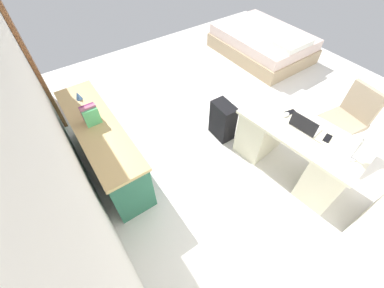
{
  "coord_description": "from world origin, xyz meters",
  "views": [
    {
      "loc": [
        -2.1,
        2.35,
        2.75
      ],
      "look_at": [
        -0.58,
        1.3,
        0.6
      ],
      "focal_mm": 23.01,
      "sensor_mm": 36.0,
      "label": 1
    }
  ],
  "objects_px": {
    "office_chair": "(344,123)",
    "desk_lamp": "(359,139)",
    "credenza": "(105,146)",
    "cell_phone_by_mouse": "(290,112)",
    "computer_mouse": "(286,115)",
    "suitcase_black": "(223,121)",
    "laptop": "(305,126)",
    "cell_phone_near_laptop": "(328,138)",
    "figurine_small": "(78,96)",
    "desk": "(293,149)",
    "bed": "(263,43)"
  },
  "relations": [
    {
      "from": "computer_mouse",
      "to": "cell_phone_by_mouse",
      "type": "distance_m",
      "value": 0.09
    },
    {
      "from": "suitcase_black",
      "to": "cell_phone_near_laptop",
      "type": "distance_m",
      "value": 1.37
    },
    {
      "from": "office_chair",
      "to": "desk",
      "type": "bearing_deg",
      "value": 83.75
    },
    {
      "from": "cell_phone_near_laptop",
      "to": "cell_phone_by_mouse",
      "type": "bearing_deg",
      "value": -15.04
    },
    {
      "from": "bed",
      "to": "cell_phone_near_laptop",
      "type": "relative_size",
      "value": 14.12
    },
    {
      "from": "office_chair",
      "to": "laptop",
      "type": "bearing_deg",
      "value": 83.28
    },
    {
      "from": "suitcase_black",
      "to": "cell_phone_by_mouse",
      "type": "bearing_deg",
      "value": -146.37
    },
    {
      "from": "cell_phone_by_mouse",
      "to": "desk_lamp",
      "type": "distance_m",
      "value": 0.82
    },
    {
      "from": "bed",
      "to": "desk_lamp",
      "type": "height_order",
      "value": "desk_lamp"
    },
    {
      "from": "computer_mouse",
      "to": "cell_phone_near_laptop",
      "type": "xyz_separation_m",
      "value": [
        -0.51,
        -0.09,
        -0.01
      ]
    },
    {
      "from": "office_chair",
      "to": "credenza",
      "type": "distance_m",
      "value": 3.18
    },
    {
      "from": "figurine_small",
      "to": "laptop",
      "type": "bearing_deg",
      "value": -135.22
    },
    {
      "from": "office_chair",
      "to": "laptop",
      "type": "height_order",
      "value": "laptop"
    },
    {
      "from": "cell_phone_near_laptop",
      "to": "laptop",
      "type": "bearing_deg",
      "value": 6.0
    },
    {
      "from": "credenza",
      "to": "cell_phone_near_laptop",
      "type": "distance_m",
      "value": 2.63
    },
    {
      "from": "bed",
      "to": "suitcase_black",
      "type": "xyz_separation_m",
      "value": [
        -1.36,
        2.19,
        0.04
      ]
    },
    {
      "from": "desk",
      "to": "cell_phone_near_laptop",
      "type": "xyz_separation_m",
      "value": [
        -0.25,
        -0.11,
        0.36
      ]
    },
    {
      "from": "cell_phone_near_laptop",
      "to": "office_chair",
      "type": "bearing_deg",
      "value": -94.69
    },
    {
      "from": "laptop",
      "to": "figurine_small",
      "type": "relative_size",
      "value": 3.04
    },
    {
      "from": "desk",
      "to": "bed",
      "type": "distance_m",
      "value": 2.98
    },
    {
      "from": "laptop",
      "to": "cell_phone_by_mouse",
      "type": "relative_size",
      "value": 2.46
    },
    {
      "from": "office_chair",
      "to": "laptop",
      "type": "relative_size",
      "value": 2.81
    },
    {
      "from": "cell_phone_near_laptop",
      "to": "desk_lamp",
      "type": "relative_size",
      "value": 0.39
    },
    {
      "from": "suitcase_black",
      "to": "computer_mouse",
      "type": "relative_size",
      "value": 5.76
    },
    {
      "from": "laptop",
      "to": "computer_mouse",
      "type": "height_order",
      "value": "laptop"
    },
    {
      "from": "computer_mouse",
      "to": "credenza",
      "type": "bearing_deg",
      "value": 53.05
    },
    {
      "from": "desk_lamp",
      "to": "figurine_small",
      "type": "distance_m",
      "value": 3.17
    },
    {
      "from": "bed",
      "to": "figurine_small",
      "type": "height_order",
      "value": "figurine_small"
    },
    {
      "from": "credenza",
      "to": "bed",
      "type": "relative_size",
      "value": 0.94
    },
    {
      "from": "office_chair",
      "to": "desk_lamp",
      "type": "xyz_separation_m",
      "value": [
        -0.41,
        0.82,
        0.57
      ]
    },
    {
      "from": "office_chair",
      "to": "figurine_small",
      "type": "relative_size",
      "value": 8.55
    },
    {
      "from": "cell_phone_near_laptop",
      "to": "suitcase_black",
      "type": "bearing_deg",
      "value": 4.49
    },
    {
      "from": "credenza",
      "to": "desk",
      "type": "bearing_deg",
      "value": -125.77
    },
    {
      "from": "desk",
      "to": "office_chair",
      "type": "relative_size",
      "value": 1.61
    },
    {
      "from": "computer_mouse",
      "to": "cell_phone_by_mouse",
      "type": "height_order",
      "value": "computer_mouse"
    },
    {
      "from": "credenza",
      "to": "cell_phone_by_mouse",
      "type": "bearing_deg",
      "value": -118.75
    },
    {
      "from": "suitcase_black",
      "to": "laptop",
      "type": "bearing_deg",
      "value": -158.98
    },
    {
      "from": "desk",
      "to": "laptop",
      "type": "distance_m",
      "value": 0.4
    },
    {
      "from": "credenza",
      "to": "suitcase_black",
      "type": "bearing_deg",
      "value": -104.65
    },
    {
      "from": "cell_phone_by_mouse",
      "to": "figurine_small",
      "type": "relative_size",
      "value": 1.24
    },
    {
      "from": "computer_mouse",
      "to": "desk_lamp",
      "type": "height_order",
      "value": "desk_lamp"
    },
    {
      "from": "desk",
      "to": "suitcase_black",
      "type": "height_order",
      "value": "desk"
    },
    {
      "from": "bed",
      "to": "desk_lamp",
      "type": "xyz_separation_m",
      "value": [
        -2.83,
        1.79,
        0.75
      ]
    },
    {
      "from": "office_chair",
      "to": "desk_lamp",
      "type": "height_order",
      "value": "desk_lamp"
    },
    {
      "from": "suitcase_black",
      "to": "computer_mouse",
      "type": "bearing_deg",
      "value": -151.92
    },
    {
      "from": "suitcase_black",
      "to": "cell_phone_by_mouse",
      "type": "relative_size",
      "value": 4.23
    },
    {
      "from": "bed",
      "to": "cell_phone_by_mouse",
      "type": "xyz_separation_m",
      "value": [
        -2.05,
        1.75,
        0.5
      ]
    },
    {
      "from": "suitcase_black",
      "to": "desk_lamp",
      "type": "relative_size",
      "value": 1.67
    },
    {
      "from": "cell_phone_near_laptop",
      "to": "figurine_small",
      "type": "distance_m",
      "value": 3.0
    },
    {
      "from": "figurine_small",
      "to": "suitcase_black",
      "type": "bearing_deg",
      "value": -121.7
    }
  ]
}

